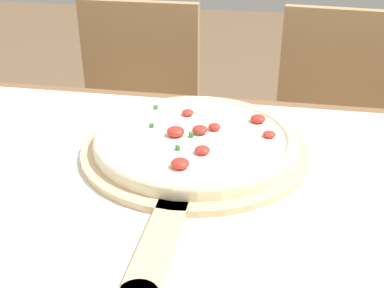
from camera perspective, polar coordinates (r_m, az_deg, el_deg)
name	(u,v)px	position (r m, az deg, el deg)	size (l,w,h in m)	color
dining_table	(205,252)	(0.82, 1.53, -12.68)	(1.47, 0.81, 0.77)	brown
towel_cloth	(206,193)	(0.75, 1.64, -5.87)	(1.39, 0.73, 0.00)	silver
pizza_peel	(193,153)	(0.84, 0.14, -1.09)	(0.40, 0.59, 0.01)	#D6B784
pizza	(195,139)	(0.85, 0.39, 0.61)	(0.36, 0.36, 0.03)	beige
chair_left	(135,127)	(1.55, -6.76, 2.04)	(0.40, 0.40, 0.90)	tan
chair_right	(334,143)	(1.50, 16.51, 0.12)	(0.44, 0.44, 0.90)	tan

